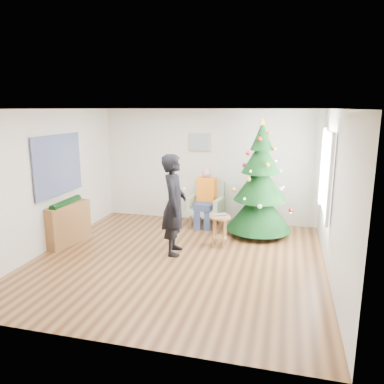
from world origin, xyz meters
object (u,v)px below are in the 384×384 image
(christmas_tree, at_px, (260,184))
(standing_man, at_px, (174,205))
(stool, at_px, (220,231))
(armchair, at_px, (206,210))
(console, at_px, (67,224))

(christmas_tree, xyz_separation_m, standing_man, (-1.41, -1.42, -0.18))
(christmas_tree, xyz_separation_m, stool, (-0.67, -0.88, -0.79))
(armchair, xyz_separation_m, console, (-2.39, -1.81, 0.03))
(christmas_tree, relative_size, standing_man, 1.33)
(stool, relative_size, armchair, 0.61)
(christmas_tree, relative_size, stool, 4.03)
(christmas_tree, distance_m, stool, 1.36)
(console, bearing_deg, armchair, 48.85)
(armchair, bearing_deg, stool, -57.99)
(christmas_tree, bearing_deg, stool, -127.46)
(christmas_tree, xyz_separation_m, armchair, (-1.20, 0.34, -0.73))
(stool, height_order, console, console)
(stool, bearing_deg, console, -168.53)
(christmas_tree, distance_m, console, 3.94)
(armchair, relative_size, console, 1.00)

